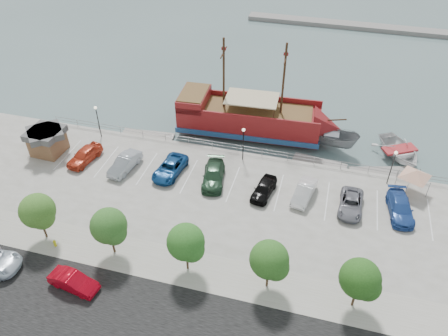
# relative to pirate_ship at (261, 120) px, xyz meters

# --- Properties ---
(ground) EXTENTS (160.00, 160.00, 0.00)m
(ground) POSITION_rel_pirate_ship_xyz_m (-0.67, -13.54, -2.19)
(ground) COLOR #4E6363
(street) EXTENTS (100.00, 8.00, 0.04)m
(street) POSITION_rel_pirate_ship_xyz_m (-0.67, -29.54, -1.18)
(street) COLOR black
(street) RESTS_ON land_slab
(sidewalk) EXTENTS (100.00, 4.00, 0.05)m
(sidewalk) POSITION_rel_pirate_ship_xyz_m (-0.67, -23.54, -1.17)
(sidewalk) COLOR gray
(sidewalk) RESTS_ON land_slab
(seawall_railing) EXTENTS (50.00, 0.06, 1.00)m
(seawall_railing) POSITION_rel_pirate_ship_xyz_m (-0.67, -5.74, -0.66)
(seawall_railing) COLOR gray
(seawall_railing) RESTS_ON land_slab
(far_shore) EXTENTS (40.00, 3.00, 0.80)m
(far_shore) POSITION_rel_pirate_ship_xyz_m (9.33, 41.46, -1.79)
(far_shore) COLOR gray
(far_shore) RESTS_ON ground
(pirate_ship) EXTENTS (20.89, 6.81, 13.07)m
(pirate_ship) POSITION_rel_pirate_ship_xyz_m (0.00, 0.00, 0.00)
(pirate_ship) COLOR maroon
(pirate_ship) RESTS_ON ground
(patrol_boat) EXTENTS (7.00, 3.64, 2.58)m
(patrol_boat) POSITION_rel_pirate_ship_xyz_m (8.82, -0.78, -0.90)
(patrol_boat) COLOR slate
(patrol_boat) RESTS_ON ground
(speedboat) EXTENTS (7.52, 8.26, 1.40)m
(speedboat) POSITION_rel_pirate_ship_xyz_m (16.90, -0.24, -1.49)
(speedboat) COLOR silver
(speedboat) RESTS_ON ground
(dock_west) EXTENTS (6.86, 2.51, 0.38)m
(dock_west) POSITION_rel_pirate_ship_xyz_m (-13.73, -4.34, -2.00)
(dock_west) COLOR gray
(dock_west) RESTS_ON ground
(dock_mid) EXTENTS (6.43, 2.59, 0.36)m
(dock_mid) POSITION_rel_pirate_ship_xyz_m (7.97, -4.34, -2.01)
(dock_mid) COLOR gray
(dock_mid) RESTS_ON ground
(dock_east) EXTENTS (7.36, 3.87, 0.40)m
(dock_east) POSITION_rel_pirate_ship_xyz_m (14.98, -4.34, -1.99)
(dock_east) COLOR gray
(dock_east) RESTS_ON ground
(shed) EXTENTS (3.83, 3.83, 3.04)m
(shed) POSITION_rel_pirate_ship_xyz_m (-22.95, -11.54, 0.43)
(shed) COLOR brown
(shed) RESTS_ON land_slab
(canopy_tent) EXTENTS (4.79, 4.79, 3.13)m
(canopy_tent) POSITION_rel_pirate_ship_xyz_m (17.67, -7.60, 1.53)
(canopy_tent) COLOR slate
(canopy_tent) RESTS_ON land_slab
(street_sedan) EXTENTS (4.53, 2.14, 1.44)m
(street_sedan) POSITION_rel_pirate_ship_xyz_m (-10.15, -27.89, -0.47)
(street_sedan) COLOR #AD0414
(street_sedan) RESTS_ON street
(fire_hydrant) EXTENTS (0.27, 0.27, 0.77)m
(fire_hydrant) POSITION_rel_pirate_ship_xyz_m (-14.22, -24.34, -0.77)
(fire_hydrant) COLOR gold
(fire_hydrant) RESTS_ON sidewalk
(lamp_post_left) EXTENTS (0.36, 0.36, 4.28)m
(lamp_post_left) POSITION_rel_pirate_ship_xyz_m (-18.67, -7.04, 1.75)
(lamp_post_left) COLOR black
(lamp_post_left) RESTS_ON land_slab
(lamp_post_mid) EXTENTS (0.36, 0.36, 4.28)m
(lamp_post_mid) POSITION_rel_pirate_ship_xyz_m (-0.67, -7.04, 1.75)
(lamp_post_mid) COLOR black
(lamp_post_mid) RESTS_ON land_slab
(lamp_post_right) EXTENTS (0.36, 0.36, 4.28)m
(lamp_post_right) POSITION_rel_pirate_ship_xyz_m (15.33, -7.04, 1.75)
(lamp_post_right) COLOR black
(lamp_post_right) RESTS_ON land_slab
(tree_b) EXTENTS (3.30, 3.20, 5.00)m
(tree_b) POSITION_rel_pirate_ship_xyz_m (-15.52, -23.61, 2.11)
(tree_b) COLOR #473321
(tree_b) RESTS_ON sidewalk
(tree_c) EXTENTS (3.30, 3.20, 5.00)m
(tree_c) POSITION_rel_pirate_ship_xyz_m (-8.52, -23.61, 2.11)
(tree_c) COLOR #473321
(tree_c) RESTS_ON sidewalk
(tree_d) EXTENTS (3.30, 3.20, 5.00)m
(tree_d) POSITION_rel_pirate_ship_xyz_m (-1.52, -23.61, 2.11)
(tree_d) COLOR #473321
(tree_d) RESTS_ON sidewalk
(tree_e) EXTENTS (3.30, 3.20, 5.00)m
(tree_e) POSITION_rel_pirate_ship_xyz_m (5.48, -23.61, 2.11)
(tree_e) COLOR #473321
(tree_e) RESTS_ON sidewalk
(tree_f) EXTENTS (3.30, 3.20, 5.00)m
(tree_f) POSITION_rel_pirate_ship_xyz_m (12.48, -23.61, 2.11)
(tree_f) COLOR #473321
(tree_f) RESTS_ON sidewalk
(parked_car_a) EXTENTS (2.77, 5.03, 1.62)m
(parked_car_a) POSITION_rel_pirate_ship_xyz_m (-18.04, -12.02, -0.38)
(parked_car_a) COLOR #BE381F
(parked_car_a) RESTS_ON land_slab
(parked_car_b) EXTENTS (2.40, 5.04, 1.59)m
(parked_car_b) POSITION_rel_pirate_ship_xyz_m (-12.93, -12.21, -0.39)
(parked_car_b) COLOR #969DA6
(parked_car_b) RESTS_ON land_slab
(parked_car_c) EXTENTS (3.02, 5.53, 1.47)m
(parked_car_c) POSITION_rel_pirate_ship_xyz_m (-7.83, -11.58, -0.45)
(parked_car_c) COLOR navy
(parked_car_c) RESTS_ON land_slab
(parked_car_d) EXTENTS (3.17, 5.79, 1.59)m
(parked_car_d) POSITION_rel_pirate_ship_xyz_m (-2.82, -11.58, -0.39)
(parked_car_d) COLOR #203F28
(parked_car_d) RESTS_ON land_slab
(parked_car_e) EXTENTS (2.48, 4.63, 1.50)m
(parked_car_e) POSITION_rel_pirate_ship_xyz_m (2.82, -12.26, -0.44)
(parked_car_e) COLOR black
(parked_car_e) RESTS_ON land_slab
(parked_car_f) EXTENTS (2.41, 4.83, 1.52)m
(parked_car_f) POSITION_rel_pirate_ship_xyz_m (6.92, -11.67, -0.43)
(parked_car_f) COLOR white
(parked_car_f) RESTS_ON land_slab
(parked_car_g) EXTENTS (2.45, 5.00, 1.37)m
(parked_car_g) POSITION_rel_pirate_ship_xyz_m (11.64, -12.15, -0.50)
(parked_car_g) COLOR slate
(parked_car_g) RESTS_ON land_slab
(parked_car_h) EXTENTS (2.88, 5.54, 1.54)m
(parked_car_h) POSITION_rel_pirate_ship_xyz_m (16.37, -11.54, -0.42)
(parked_car_h) COLOR #274C9B
(parked_car_h) RESTS_ON land_slab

